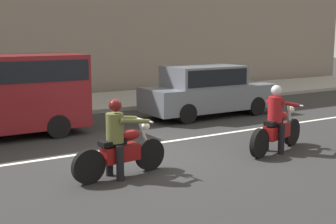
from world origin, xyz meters
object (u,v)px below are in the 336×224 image
object	(u,v)px
parked_sedan_slate_gray	(207,90)
pedestrian_bystander	(54,79)
motorcycle_with_rider_olive	(120,145)
motorcycle_with_rider_crimson	(277,125)

from	to	relation	value
parked_sedan_slate_gray	pedestrian_bystander	size ratio (longest dim) A/B	2.76
parked_sedan_slate_gray	motorcycle_with_rider_olive	bearing A→B (deg)	-140.32
motorcycle_with_rider_olive	parked_sedan_slate_gray	bearing A→B (deg)	39.68
motorcycle_with_rider_crimson	parked_sedan_slate_gray	bearing A→B (deg)	73.14
motorcycle_with_rider_crimson	pedestrian_bystander	bearing A→B (deg)	105.59
motorcycle_with_rider_olive	pedestrian_bystander	size ratio (longest dim) A/B	1.23
pedestrian_bystander	motorcycle_with_rider_crimson	bearing A→B (deg)	-74.41
pedestrian_bystander	motorcycle_with_rider_olive	bearing A→B (deg)	-99.98
parked_sedan_slate_gray	pedestrian_bystander	distance (m)	5.78
motorcycle_with_rider_olive	pedestrian_bystander	distance (m)	8.92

